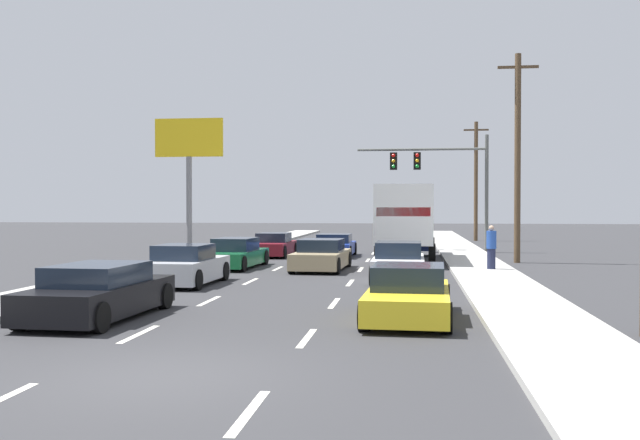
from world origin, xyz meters
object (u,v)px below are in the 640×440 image
Objects in this scene: car_maroon at (274,246)px; car_yellow at (408,295)px; car_silver at (186,266)px; roadside_billboard at (189,154)px; car_tan at (321,256)px; utility_pole_mid at (518,155)px; car_blue at (335,246)px; pedestrian_near_corner at (491,247)px; car_white at (399,264)px; car_black at (99,293)px; utility_pole_far at (476,179)px; car_green at (236,254)px; box_truck at (407,218)px; traffic_signal_mast at (432,169)px.

car_yellow reaches higher than car_maroon.
roadside_billboard is at bearing 107.39° from car_silver.
utility_pole_mid is at bearing 29.81° from car_tan.
pedestrian_near_corner reaches higher than car_blue.
car_white is at bearing 16.32° from car_silver.
car_white is at bearing -59.74° from car_maroon.
car_yellow is (7.22, -6.23, -0.05)m from car_silver.
car_yellow is (3.49, -12.03, -0.01)m from car_tan.
car_maroon is 0.44× the size of utility_pole_mid.
car_black is 1.03× the size of car_tan.
car_tan is at bearing -55.91° from roadside_billboard.
car_tan is at bearing -65.44° from car_maroon.
car_maroon is 1.01× the size of car_silver.
car_silver reaches higher than car_blue.
utility_pole_far is 5.21× the size of pedestrian_near_corner.
car_tan is 10.50m from utility_pole_mid.
car_blue is at bearing 6.09° from car_maroon.
car_maroon is at bearing 109.47° from car_yellow.
car_white reaches higher than car_green.
car_white is 0.48× the size of utility_pole_far.
box_truck is 0.97× the size of utility_pole_mid.
utility_pole_far is at bearing 64.06° from car_green.
car_green is 1.16× the size of car_blue.
roadside_billboard reaches higher than car_tan.
car_white is at bearing -32.75° from car_green.
utility_pole_far is (8.59, 17.52, 3.99)m from car_blue.
traffic_signal_mast is at bearing -105.11° from utility_pole_far.
car_yellow is 2.68× the size of pedestrian_near_corner.
car_yellow is at bearing -73.81° from car_tan.
pedestrian_near_corner is at bearing -57.69° from box_truck.
car_tan is at bearing 57.27° from car_silver.
car_maroon is at bearing 88.42° from car_silver.
traffic_signal_mast reaches higher than car_blue.
car_white reaches higher than car_tan.
car_black is 7.04m from car_yellow.
utility_pole_far is at bearing 28.18° from roadside_billboard.
utility_pole_mid is (4.83, 16.80, 4.29)m from car_yellow.
utility_pole_mid is at bearing 41.25° from car_silver.
car_yellow is (6.85, -19.38, 0.01)m from car_maroon.
car_black is at bearing -105.30° from car_tan.
car_tan is 0.56× the size of roadside_billboard.
pedestrian_near_corner reaches higher than car_maroon.
car_tan is 0.63× the size of traffic_signal_mast.
car_green is at bearing -160.76° from utility_pole_mid.
box_truck reaches higher than car_maroon.
traffic_signal_mast is 12.74m from pedestrian_near_corner.
car_black is 21.61m from utility_pole_mid.
car_white reaches higher than car_yellow.
traffic_signal_mast is at bearing 78.85° from box_truck.
traffic_signal_mast is 0.77× the size of utility_pole_mid.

